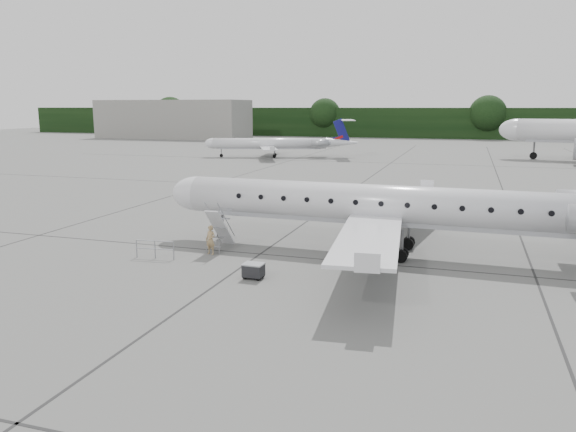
% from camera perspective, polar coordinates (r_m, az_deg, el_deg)
% --- Properties ---
extents(ground, '(320.00, 320.00, 0.00)m').
position_cam_1_polar(ground, '(27.27, 4.71, -6.69)').
color(ground, '#5F5F5D').
rests_on(ground, ground).
extents(treeline, '(260.00, 4.00, 8.00)m').
position_cam_1_polar(treeline, '(155.49, 15.90, 9.05)').
color(treeline, black).
rests_on(treeline, ground).
extents(terminal_building, '(40.00, 14.00, 10.00)m').
position_cam_1_polar(terminal_building, '(155.15, -11.58, 9.62)').
color(terminal_building, gray).
rests_on(terminal_building, ground).
extents(main_regional_jet, '(31.33, 22.94, 7.89)m').
position_cam_1_polar(main_regional_jet, '(32.07, 10.11, 3.09)').
color(main_regional_jet, silver).
rests_on(main_regional_jet, ground).
extents(airstair, '(0.91, 2.23, 2.47)m').
position_cam_1_polar(airstair, '(33.26, -6.90, -1.28)').
color(airstair, silver).
rests_on(airstair, ground).
extents(passenger, '(0.68, 0.51, 1.67)m').
position_cam_1_polar(passenger, '(32.26, -7.87, -2.42)').
color(passenger, '#997E53').
rests_on(passenger, ground).
extents(safety_railing, '(2.20, 0.32, 1.00)m').
position_cam_1_polar(safety_railing, '(32.01, -13.36, -3.35)').
color(safety_railing, gray).
rests_on(safety_railing, ground).
extents(baggage_cart, '(0.97, 0.80, 0.82)m').
position_cam_1_polar(baggage_cart, '(27.65, -3.52, -5.53)').
color(baggage_cart, black).
rests_on(baggage_cart, ground).
extents(bg_regional_left, '(28.01, 23.54, 6.30)m').
position_cam_1_polar(bg_regional_left, '(93.97, -1.91, 7.91)').
color(bg_regional_left, silver).
rests_on(bg_regional_left, ground).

